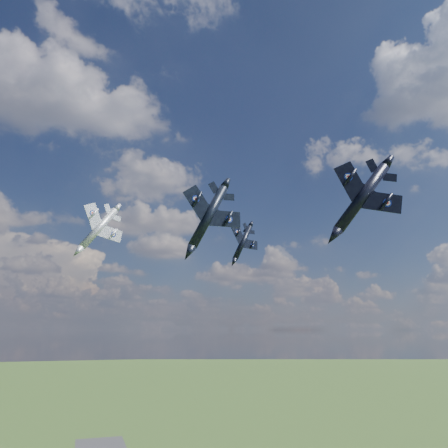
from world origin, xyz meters
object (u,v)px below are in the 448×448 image
object	(u,v)px
jet_lead_navy	(208,216)
jet_left_silver	(99,228)
jet_high_navy	(243,242)
jet_right_navy	(362,198)

from	to	relation	value
jet_lead_navy	jet_left_silver	xyz separation A→B (m)	(-15.93, 11.06, -0.62)
jet_high_navy	jet_left_silver	xyz separation A→B (m)	(-31.87, -16.52, -2.71)
jet_lead_navy	jet_left_silver	distance (m)	19.40
jet_lead_navy	jet_high_navy	bearing A→B (deg)	58.48
jet_left_silver	jet_high_navy	bearing A→B (deg)	2.73
jet_right_navy	jet_high_navy	xyz separation A→B (m)	(-2.26, 41.34, 1.36)
jet_lead_navy	jet_high_navy	distance (m)	31.93
jet_right_navy	jet_left_silver	xyz separation A→B (m)	(-34.13, 24.82, -1.35)
jet_lead_navy	jet_high_navy	size ratio (longest dim) A/B	1.22
jet_lead_navy	jet_right_navy	xyz separation A→B (m)	(18.20, -13.76, 0.73)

